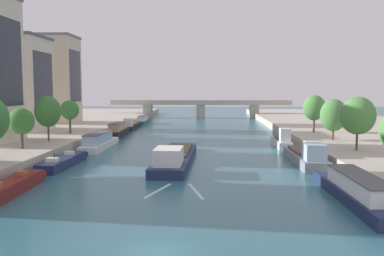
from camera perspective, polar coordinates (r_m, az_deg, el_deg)
name	(u,v)px	position (r m, az deg, el deg)	size (l,w,h in m)	color
ground_plane	(158,254)	(25.15, -4.76, -17.19)	(400.00, 400.00, 0.00)	#2D6070
quay_left	(14,134)	(87.52, -23.73, -0.76)	(36.00, 170.00, 1.67)	#B7AD9E
quay_right	(382,136)	(85.04, 25.09, -0.98)	(36.00, 170.00, 1.67)	#B7AD9E
barge_midriver	(175,156)	(53.13, -2.37, -4.02)	(4.73, 23.42, 2.99)	#1E284C
wake_behind_barge	(177,191)	(39.05, -2.14, -8.84)	(5.60, 5.96, 0.03)	#A0CCD6
moored_boat_left_far	(12,186)	(41.71, -23.96, -7.48)	(2.33, 11.55, 2.35)	maroon
moored_boat_left_end	(63,161)	(53.75, -17.63, -4.48)	(2.73, 12.08, 2.24)	#1E284C
moored_boat_left_upstream	(99,141)	(68.23, -12.91, -1.86)	(3.12, 15.15, 2.63)	silver
moored_boat_left_gap_after	(118,131)	(84.13, -10.35, -0.36)	(2.78, 13.86, 2.87)	black
moored_boat_left_near	(131,125)	(99.54, -8.50, 0.36)	(2.58, 14.75, 2.85)	black
moored_boat_left_midway	(143,120)	(113.93, -6.88, 1.09)	(2.38, 11.74, 2.29)	#23666B
moored_boat_right_end	(357,190)	(37.84, 22.16, -8.12)	(3.20, 16.59, 2.49)	#1E284C
moored_boat_right_midway	(305,156)	(55.09, 15.63, -3.82)	(3.23, 15.35, 3.16)	gray
moored_boat_right_gap_after	(282,141)	(69.86, 12.49, -1.77)	(2.38, 11.05, 3.40)	silver
tree_left_far	(21,121)	(58.82, -22.84, 0.87)	(3.39, 3.39, 5.49)	brown
tree_left_midway	(48,111)	(65.73, -19.61, 2.21)	(3.92, 3.92, 7.00)	brown
tree_left_past_mid	(70,110)	(76.51, -16.81, 2.43)	(3.31, 3.31, 6.00)	brown
tree_right_second	(358,116)	(56.93, 22.26, 1.62)	(4.50, 4.50, 7.04)	brown
tree_right_midway	(334,115)	(67.23, 19.26, 1.72)	(4.12, 4.12, 6.46)	brown
tree_right_past_mid	(314,108)	(78.76, 16.81, 2.72)	(4.17, 4.17, 6.86)	brown
building_left_far_end	(17,83)	(85.70, -23.32, 5.80)	(10.63, 11.39, 18.20)	beige
building_left_corner	(53,79)	(102.28, -18.92, 6.50)	(11.03, 9.91, 20.55)	beige
bridge_far	(201,107)	(134.67, 1.23, 3.00)	(59.35, 4.40, 5.92)	#ADA899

